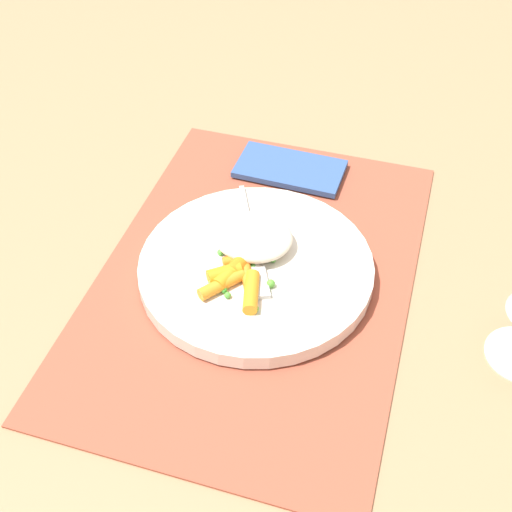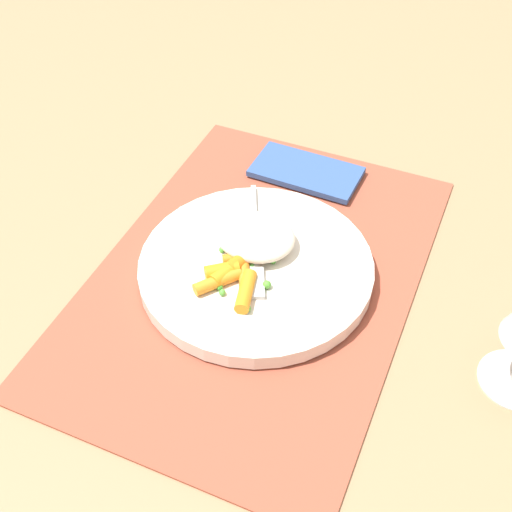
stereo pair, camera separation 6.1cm
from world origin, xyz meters
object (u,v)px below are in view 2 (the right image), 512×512
Objects in this scene: napkin at (306,172)px; fork at (256,250)px; rice_mound at (256,236)px; plate at (256,268)px; carrot_portion at (233,274)px.

fork is at bearing 1.32° from napkin.
rice_mound is at bearing -158.25° from fork.
carrot_portion is at bearing -21.03° from plate.
plate is 2.91× the size of rice_mound.
plate is 2.95× the size of carrot_portion.
fork is (0.01, 0.00, -0.01)m from rice_mound.
napkin is (-0.20, -0.01, -0.01)m from plate.
rice_mound is 0.02m from fork.
napkin is (-0.17, -0.00, -0.03)m from rice_mound.
carrot_portion reaches higher than napkin.
napkin is at bearing 179.57° from carrot_portion.
plate is at bearing 23.56° from rice_mound.
plate is 0.20m from napkin.
fork reaches higher than napkin.
napkin is at bearing -179.98° from rice_mound.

